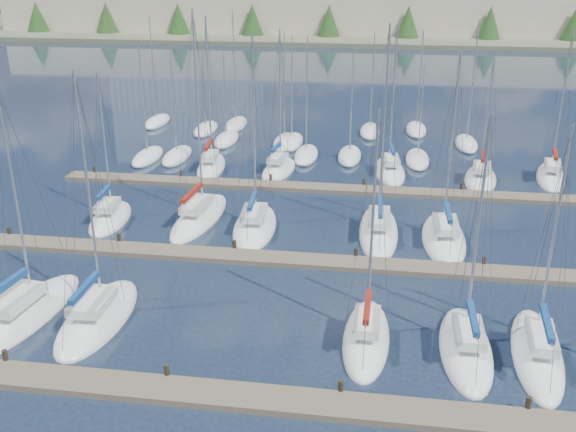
# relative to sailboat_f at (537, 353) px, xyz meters

# --- Properties ---
(ground) EXTENTS (400.00, 400.00, 0.00)m
(ground) POSITION_rel_sailboat_f_xyz_m (-13.31, 52.57, -0.18)
(ground) COLOR #1F2C3F
(ground) RESTS_ON ground
(dock_near) EXTENTS (44.00, 1.93, 1.10)m
(dock_near) POSITION_rel_sailboat_f_xyz_m (-13.31, -5.41, -0.03)
(dock_near) COLOR #6B5E4C
(dock_near) RESTS_ON ground
(dock_mid) EXTENTS (44.00, 1.93, 1.10)m
(dock_mid) POSITION_rel_sailboat_f_xyz_m (-13.31, 8.59, -0.03)
(dock_mid) COLOR #6B5E4C
(dock_mid) RESTS_ON ground
(dock_far) EXTENTS (44.00, 1.93, 1.10)m
(dock_far) POSITION_rel_sailboat_f_xyz_m (-13.31, 22.59, -0.03)
(dock_far) COLOR #6B5E4C
(dock_far) RESTS_ON ground
(sailboat_f) EXTENTS (3.11, 8.64, 12.19)m
(sailboat_f) POSITION_rel_sailboat_f_xyz_m (0.00, 0.00, 0.00)
(sailboat_f) COLOR white
(sailboat_f) RESTS_ON ground
(sailboat_h) EXTENTS (3.31, 6.98, 11.62)m
(sailboat_h) POSITION_rel_sailboat_f_xyz_m (-27.68, 13.53, -0.00)
(sailboat_h) COLOR white
(sailboat_h) RESTS_ON ground
(sailboat_e) EXTENTS (2.60, 7.91, 12.65)m
(sailboat_e) POSITION_rel_sailboat_f_xyz_m (-3.42, -0.10, 0.00)
(sailboat_e) COLOR white
(sailboat_e) RESTS_ON ground
(sailboat_b) EXTENTS (3.93, 9.83, 13.05)m
(sailboat_b) POSITION_rel_sailboat_f_xyz_m (-26.78, -0.21, -0.01)
(sailboat_b) COLOR white
(sailboat_b) RESTS_ON ground
(sailboat_p) EXTENTS (3.40, 8.26, 13.66)m
(sailboat_p) POSITION_rel_sailboat_f_xyz_m (-7.17, 28.02, 0.00)
(sailboat_p) COLOR white
(sailboat_p) RESTS_ON ground
(sailboat_r) EXTENTS (3.82, 8.45, 13.41)m
(sailboat_r) POSITION_rel_sailboat_f_xyz_m (6.93, 28.49, 0.01)
(sailboat_r) COLOR white
(sailboat_r) RESTS_ON ground
(sailboat_i) EXTENTS (3.49, 9.95, 15.69)m
(sailboat_i) POSITION_rel_sailboat_f_xyz_m (-21.21, 14.75, 0.01)
(sailboat_i) COLOR white
(sailboat_i) RESTS_ON ground
(sailboat_q) EXTENTS (3.76, 8.00, 11.31)m
(sailboat_q) POSITION_rel_sailboat_f_xyz_m (0.70, 26.91, -0.01)
(sailboat_q) COLOR white
(sailboat_q) RESTS_ON ground
(sailboat_k) EXTENTS (2.90, 10.11, 15.03)m
(sailboat_k) POSITION_rel_sailboat_f_xyz_m (-7.94, 14.14, 0.00)
(sailboat_k) COLOR white
(sailboat_k) RESTS_ON ground
(sailboat_c) EXTENTS (3.25, 8.47, 13.98)m
(sailboat_c) POSITION_rel_sailboat_f_xyz_m (-22.73, 0.08, -0.00)
(sailboat_c) COLOR white
(sailboat_c) RESTS_ON ground
(sailboat_l) EXTENTS (2.94, 8.98, 13.49)m
(sailboat_l) POSITION_rel_sailboat_f_xyz_m (-3.46, 13.49, -0.01)
(sailboat_l) COLOR white
(sailboat_l) RESTS_ON ground
(sailboat_o) EXTENTS (3.30, 7.23, 13.28)m
(sailboat_o) POSITION_rel_sailboat_f_xyz_m (-17.18, 26.94, 0.01)
(sailboat_o) COLOR white
(sailboat_o) RESTS_ON ground
(sailboat_j) EXTENTS (3.61, 8.78, 14.32)m
(sailboat_j) POSITION_rel_sailboat_f_xyz_m (-16.78, 13.66, -0.00)
(sailboat_j) COLOR white
(sailboat_j) RESTS_ON ground
(sailboat_n) EXTENTS (3.19, 8.10, 14.27)m
(sailboat_n) POSITION_rel_sailboat_f_xyz_m (-23.49, 26.89, 0.02)
(sailboat_n) COLOR white
(sailboat_n) RESTS_ON ground
(sailboat_d) EXTENTS (2.52, 7.64, 12.58)m
(sailboat_d) POSITION_rel_sailboat_f_xyz_m (-8.34, 0.12, 0.01)
(sailboat_d) COLOR white
(sailboat_d) RESTS_ON ground
(distant_boats) EXTENTS (36.93, 20.75, 13.30)m
(distant_boats) POSITION_rel_sailboat_f_xyz_m (-17.66, 36.34, 0.11)
(distant_boats) COLOR #9EA0A5
(distant_boats) RESTS_ON ground
(shoreline) EXTENTS (400.00, 60.00, 38.00)m
(shoreline) POSITION_rel_sailboat_f_xyz_m (-26.61, 142.34, 7.26)
(shoreline) COLOR #666B51
(shoreline) RESTS_ON ground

